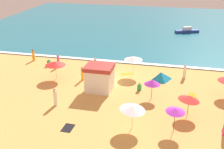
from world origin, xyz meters
The scene contains 23 objects.
ground_plane centered at (0.00, 0.00, 0.00)m, with size 60.00×60.00×0.00m, color #E0A856.
ocean_water centered at (0.00, 28.00, 0.05)m, with size 60.00×44.00×0.10m, color teal.
wave_breaker_foam centered at (0.00, 6.30, 0.10)m, with size 57.00×0.70×0.01m, color white.
lifeguard_cabana centered at (0.14, -2.15, 1.41)m, with size 2.79×2.45×2.76m.
beach_umbrella_0 centered at (8.93, -5.23, 1.74)m, with size 2.42×2.39×2.06m.
beach_umbrella_2 centered at (2.89, 2.49, 2.13)m, with size 2.37×2.37×2.35m.
beach_umbrella_4 centered at (7.82, -7.88, 1.93)m, with size 2.16×2.16×2.13m.
beach_umbrella_5 centered at (-5.41, -0.45, 1.88)m, with size 2.91×2.90×2.12m.
beach_umbrella_6 centered at (4.53, -8.22, 1.89)m, with size 2.28×2.25×2.19m.
beach_umbrella_7 centered at (5.56, -2.75, 1.76)m, with size 1.66×1.65×2.03m.
beach_tent centered at (6.16, 1.73, 0.50)m, with size 2.58×2.35×1.00m.
beachgoer_0 centered at (-2.41, -0.14, 0.79)m, with size 0.43×0.43×1.63m.
beachgoer_2 centered at (-3.03, -6.14, 0.83)m, with size 0.49×0.49×1.76m.
beachgoer_4 centered at (-1.75, 2.80, 0.80)m, with size 0.41×0.41×1.65m.
beachgoer_5 centered at (-7.97, 3.12, 0.38)m, with size 0.48×0.48×0.90m.
beachgoer_6 centered at (8.74, 3.07, 0.75)m, with size 0.39×0.39×1.62m.
beachgoer_7 centered at (-6.61, 2.94, 0.80)m, with size 0.36×0.36×1.64m.
beachgoer_8 centered at (4.17, -1.26, 0.38)m, with size 0.42×0.42×0.88m.
beachgoer_10 centered at (-10.77, 4.40, 0.74)m, with size 0.47×0.47×1.57m.
beach_towel_0 centered at (2.15, 2.70, 0.01)m, with size 1.40×1.00×0.01m.
beach_towel_1 centered at (-0.55, -9.38, 0.01)m, with size 0.89×1.27×0.01m.
beach_towel_2 centered at (9.55, -1.29, 0.01)m, with size 0.82×1.40×0.01m.
small_boat_0 centered at (9.42, 23.54, 0.45)m, with size 4.32×2.46×1.08m.
Camera 1 is at (7.18, -26.96, 12.89)m, focal length 44.26 mm.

